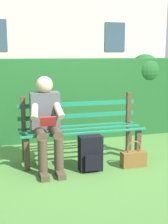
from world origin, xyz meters
The scene contains 6 objects.
ground centered at (0.00, 0.00, 0.00)m, with size 60.00×60.00×0.00m, color #477533.
park_bench centered at (0.00, -0.07, 0.44)m, with size 1.71×0.48×0.92m.
person_seated centered at (0.51, 0.10, 0.64)m, with size 0.44×0.73×1.20m.
hedge_backdrop centered at (0.35, -1.33, 0.72)m, with size 6.41×0.70×1.48m.
backpack centered at (-0.01, 0.38, 0.22)m, with size 0.29×0.24×0.46m.
handbag centered at (-0.60, 0.40, 0.11)m, with size 0.33×0.13×0.36m.
Camera 1 is at (1.07, 3.90, 1.48)m, focal length 48.34 mm.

